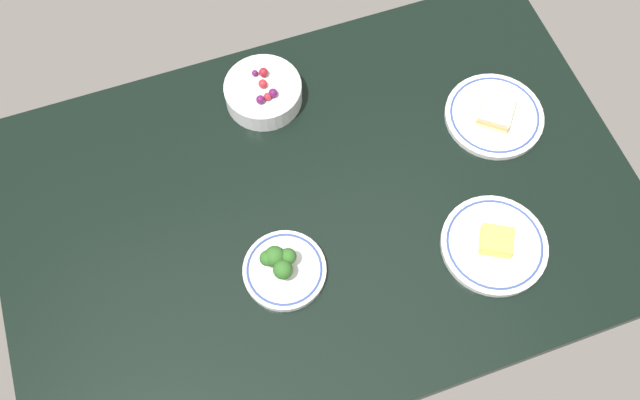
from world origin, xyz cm
name	(u,v)px	position (x,y,z in cm)	size (l,w,h in cm)	color
dining_table	(320,208)	(0.00, 0.00, 2.00)	(137.40, 90.01, 4.00)	black
bowl_berries	(263,92)	(3.35, -29.91, 7.01)	(17.91, 17.91, 7.33)	silver
plate_sandwich	(495,115)	(-45.15, -7.52, 5.23)	(22.67, 22.67, 4.56)	silver
plate_broccoli	(283,267)	(12.27, 11.98, 6.13)	(17.33, 17.33, 7.59)	silver
plate_cheese	(494,244)	(-31.26, 21.45, 5.17)	(22.47, 22.47, 4.74)	silver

